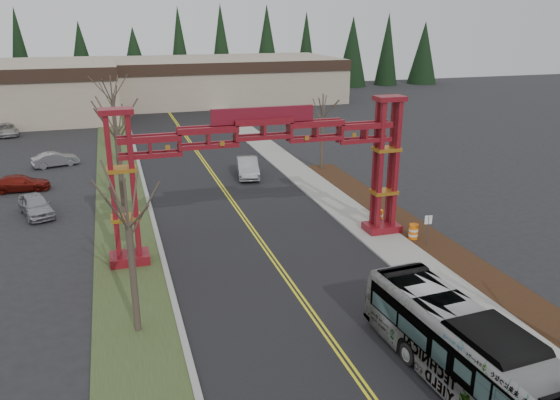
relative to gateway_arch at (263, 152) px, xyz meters
name	(u,v)px	position (x,y,z in m)	size (l,w,h in m)	color
road	(238,210)	(0.00, 7.00, -5.97)	(12.00, 110.00, 0.02)	black
lane_line_left	(237,210)	(-0.12, 7.00, -5.96)	(0.12, 100.00, 0.01)	yellow
lane_line_right	(240,210)	(0.12, 7.00, -5.96)	(0.12, 100.00, 0.01)	yellow
curb_right	(317,201)	(6.15, 7.00, -5.91)	(0.30, 110.00, 0.15)	#9B9A96
sidewalk_right	(334,200)	(7.60, 7.00, -5.91)	(2.60, 110.00, 0.14)	gray
landscape_strip	(488,280)	(10.20, -8.00, -5.92)	(2.60, 50.00, 0.12)	black
grass_median	(125,221)	(-8.00, 7.00, -5.94)	(4.00, 110.00, 0.08)	#344623
curb_left	(153,218)	(-6.15, 7.00, -5.91)	(0.30, 110.00, 0.15)	#9B9A96
gateway_arch	(263,152)	(0.00, 0.00, 0.00)	(18.20, 1.60, 8.90)	#5D0C18
retail_building_east	(221,79)	(10.00, 61.95, -2.47)	(38.00, 20.30, 7.00)	tan
conifer_treeline	(154,58)	(0.25, 74.00, 0.50)	(116.10, 5.60, 13.00)	black
transit_bus	(470,354)	(3.63, -15.34, -4.43)	(2.61, 11.14, 3.10)	#9A9DA1
silver_sedan	(248,167)	(2.85, 15.50, -5.15)	(1.76, 5.05, 1.66)	#A5A8AD
parked_car_near_a	(36,205)	(-13.96, 10.21, -5.22)	(1.81, 4.49, 1.53)	#9D9EA4
parked_car_mid_a	(21,183)	(-15.78, 16.87, -5.33)	(1.82, 4.47, 1.30)	maroon
parked_car_far_a	(55,159)	(-13.68, 24.24, -5.30)	(1.44, 4.14, 1.37)	gray
parked_car_far_b	(6,130)	(-20.36, 41.24, -5.27)	(2.37, 5.13, 1.43)	#BDBDBD
bare_tree_median_near	(128,224)	(-8.00, -7.47, -0.83)	(3.03, 3.03, 7.19)	#382D26
bare_tree_median_mid	(116,130)	(-8.00, 7.41, 0.38)	(3.51, 3.51, 8.73)	#382D26
bare_tree_median_far	(112,100)	(-8.00, 23.64, 0.08)	(3.43, 3.43, 8.36)	#382D26
bare_tree_right_far	(323,116)	(10.00, 15.88, -1.06)	(3.02, 3.02, 6.95)	#382D26
street_sign	(428,224)	(9.57, -2.89, -4.53)	(0.46, 0.12, 2.02)	#3F3F44
barrel_south	(413,232)	(9.28, -1.80, -5.44)	(0.59, 0.59, 1.09)	orange
barrel_mid	(379,217)	(8.52, 1.43, -5.47)	(0.55, 0.55, 1.02)	orange
barrel_north	(373,210)	(8.87, 2.95, -5.54)	(0.48, 0.48, 0.89)	orange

